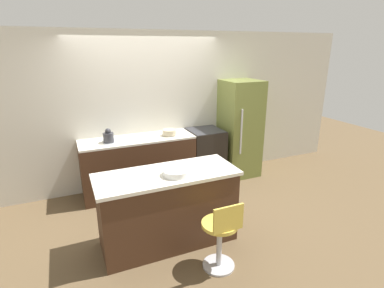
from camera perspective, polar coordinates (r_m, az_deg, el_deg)
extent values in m
plane|color=brown|center=(5.04, -5.86, -9.71)|extent=(14.00, 14.00, 0.00)
cube|color=beige|center=(5.18, -8.50, 6.30)|extent=(8.00, 0.06, 2.60)
cube|color=#422819|center=(5.06, -10.08, -4.14)|extent=(1.83, 0.59, 0.90)
cube|color=silver|center=(4.90, -10.37, 0.91)|extent=(1.83, 0.59, 0.03)
cube|color=#9EA3A8|center=(4.84, -14.06, 0.66)|extent=(0.44, 0.32, 0.01)
cube|color=#422819|center=(3.75, -4.59, -12.33)|extent=(1.62, 0.63, 0.89)
cube|color=silver|center=(3.54, -4.78, -5.81)|extent=(1.68, 0.68, 0.04)
cube|color=black|center=(5.43, 2.50, -2.11)|extent=(0.59, 0.59, 0.93)
cube|color=black|center=(5.24, 3.91, -4.58)|extent=(0.42, 0.01, 0.33)
cube|color=#333338|center=(5.29, 2.57, 2.68)|extent=(0.57, 0.56, 0.01)
cube|color=olive|center=(5.62, 9.09, 2.87)|extent=(0.65, 0.64, 1.78)
cube|color=silver|center=(5.24, 9.37, 2.26)|extent=(0.02, 0.02, 0.80)
cylinder|color=#B7B7BC|center=(3.63, 5.07, -21.96)|extent=(0.36, 0.36, 0.02)
cylinder|color=#B7B7BC|center=(3.47, 5.19, -18.83)|extent=(0.06, 0.06, 0.52)
cylinder|color=gold|center=(3.31, 5.33, -14.96)|extent=(0.40, 0.40, 0.04)
cube|color=gold|center=(3.11, 6.95, -13.99)|extent=(0.34, 0.02, 0.28)
cylinder|color=#333338|center=(4.75, -15.62, 1.19)|extent=(0.16, 0.16, 0.15)
sphere|color=#333338|center=(4.73, -15.73, 2.37)|extent=(0.09, 0.09, 0.09)
cylinder|color=#C1B28E|center=(4.98, -4.36, 2.24)|extent=(0.22, 0.22, 0.09)
cylinder|color=white|center=(3.45, -3.05, -5.40)|extent=(0.31, 0.31, 0.07)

